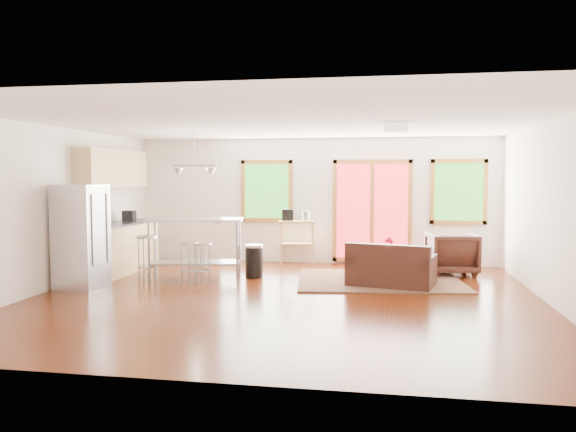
% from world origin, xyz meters
% --- Properties ---
extents(floor, '(7.50, 7.00, 0.02)m').
position_xyz_m(floor, '(0.00, 0.00, -0.01)').
color(floor, '#361104').
rests_on(floor, ground).
extents(ceiling, '(7.50, 7.00, 0.02)m').
position_xyz_m(ceiling, '(0.00, 0.00, 2.61)').
color(ceiling, white).
rests_on(ceiling, ground).
extents(back_wall, '(7.50, 0.02, 2.60)m').
position_xyz_m(back_wall, '(0.00, 3.51, 1.30)').
color(back_wall, white).
rests_on(back_wall, ground).
extents(left_wall, '(0.02, 7.00, 2.60)m').
position_xyz_m(left_wall, '(-3.76, 0.00, 1.30)').
color(left_wall, white).
rests_on(left_wall, ground).
extents(right_wall, '(0.02, 7.00, 2.60)m').
position_xyz_m(right_wall, '(3.76, 0.00, 1.30)').
color(right_wall, white).
rests_on(right_wall, ground).
extents(front_wall, '(7.50, 0.02, 2.60)m').
position_xyz_m(front_wall, '(0.00, -3.51, 1.30)').
color(front_wall, white).
rests_on(front_wall, ground).
extents(window_left, '(1.10, 0.05, 1.30)m').
position_xyz_m(window_left, '(-1.00, 3.46, 1.50)').
color(window_left, '#27621C').
rests_on(window_left, back_wall).
extents(french_doors, '(1.60, 0.05, 2.10)m').
position_xyz_m(french_doors, '(1.20, 3.46, 1.10)').
color(french_doors, red).
rests_on(french_doors, back_wall).
extents(window_right, '(1.10, 0.05, 1.30)m').
position_xyz_m(window_right, '(2.90, 3.46, 1.50)').
color(window_right, '#27621C').
rests_on(window_right, back_wall).
extents(rug, '(2.99, 2.44, 0.03)m').
position_xyz_m(rug, '(1.38, 1.58, 0.01)').
color(rug, '#445633').
rests_on(rug, floor).
extents(loveseat, '(1.51, 1.08, 0.73)m').
position_xyz_m(loveseat, '(1.56, 1.13, 0.29)').
color(loveseat, black).
rests_on(loveseat, floor).
extents(coffee_table, '(1.06, 0.66, 0.41)m').
position_xyz_m(coffee_table, '(1.75, 1.90, 0.35)').
color(coffee_table, '#361C0C').
rests_on(coffee_table, floor).
extents(armchair, '(0.93, 0.89, 0.86)m').
position_xyz_m(armchair, '(2.67, 2.47, 0.43)').
color(armchair, black).
rests_on(armchair, floor).
extents(ottoman, '(0.74, 0.74, 0.39)m').
position_xyz_m(ottoman, '(1.25, 2.21, 0.19)').
color(ottoman, black).
rests_on(ottoman, floor).
extents(vase, '(0.21, 0.22, 0.34)m').
position_xyz_m(vase, '(1.54, 1.83, 0.52)').
color(vase, silver).
rests_on(vase, coffee_table).
extents(book, '(0.19, 0.10, 0.26)m').
position_xyz_m(book, '(2.00, 1.83, 0.53)').
color(book, maroon).
rests_on(book, coffee_table).
extents(cabinets, '(0.64, 2.24, 2.30)m').
position_xyz_m(cabinets, '(-3.49, 1.70, 0.93)').
color(cabinets, tan).
rests_on(cabinets, floor).
extents(refrigerator, '(0.73, 0.70, 1.67)m').
position_xyz_m(refrigerator, '(-3.31, 0.10, 0.84)').
color(refrigerator, '#B7BABC').
rests_on(refrigerator, floor).
extents(island, '(1.77, 0.98, 1.06)m').
position_xyz_m(island, '(-1.85, 1.35, 0.73)').
color(island, '#B7BABC').
rests_on(island, floor).
extents(cup, '(0.14, 0.12, 0.13)m').
position_xyz_m(cup, '(-1.52, 1.61, 1.01)').
color(cup, white).
rests_on(cup, island).
extents(bar_stool_a, '(0.37, 0.37, 0.78)m').
position_xyz_m(bar_stool_a, '(-2.61, 1.00, 0.58)').
color(bar_stool_a, '#B7BABC').
rests_on(bar_stool_a, floor).
extents(bar_stool_b, '(0.41, 0.41, 0.70)m').
position_xyz_m(bar_stool_b, '(-1.80, 0.89, 0.52)').
color(bar_stool_b, '#B7BABC').
rests_on(bar_stool_b, floor).
extents(bar_stool_c, '(0.41, 0.41, 0.69)m').
position_xyz_m(bar_stool_c, '(-1.59, 0.94, 0.51)').
color(bar_stool_c, '#B7BABC').
rests_on(bar_stool_c, floor).
extents(trash_can, '(0.36, 0.36, 0.59)m').
position_xyz_m(trash_can, '(-0.83, 1.56, 0.30)').
color(trash_can, black).
rests_on(trash_can, floor).
extents(kitchen_cart, '(0.80, 0.58, 1.13)m').
position_xyz_m(kitchen_cart, '(-0.36, 3.32, 0.77)').
color(kitchen_cart, tan).
rests_on(kitchen_cart, floor).
extents(ceiling_flush, '(0.35, 0.35, 0.12)m').
position_xyz_m(ceiling_flush, '(1.60, 0.60, 2.53)').
color(ceiling_flush, white).
rests_on(ceiling_flush, ceiling).
extents(pendant_light, '(0.80, 0.18, 0.79)m').
position_xyz_m(pendant_light, '(-1.90, 1.50, 1.90)').
color(pendant_light, gray).
rests_on(pendant_light, ceiling).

